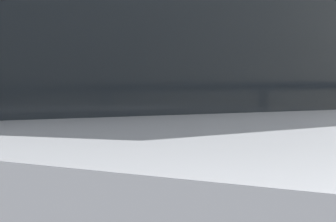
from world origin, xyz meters
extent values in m
cylinder|color=slate|center=(-0.28, 0.51, 0.69)|extent=(0.07, 0.07, 1.13)
cylinder|color=slate|center=(-0.28, 0.51, 1.42)|extent=(0.17, 0.17, 0.33)
sphere|color=silver|center=(-0.28, 0.51, 1.61)|extent=(0.17, 0.17, 0.17)
cube|color=black|center=(-0.28, 0.42, 1.49)|extent=(0.10, 0.01, 0.07)
cube|color=yellow|center=(-0.28, 0.42, 1.36)|extent=(0.10, 0.02, 0.09)
cylinder|color=slate|center=(-1.06, 0.56, 0.55)|extent=(0.15, 0.15, 0.85)
cylinder|color=slate|center=(-0.86, 0.56, 0.55)|extent=(0.15, 0.15, 0.85)
cube|color=beige|center=(-0.96, 0.56, 1.29)|extent=(0.45, 0.23, 0.63)
cylinder|color=beige|center=(-1.22, 0.55, 1.31)|extent=(0.09, 0.09, 0.60)
cylinder|color=beige|center=(-0.69, 0.70, 1.38)|extent=(0.10, 0.38, 0.56)
cylinder|color=black|center=(-2.77, 2.29, 0.69)|extent=(0.06, 0.06, 1.11)
cylinder|color=black|center=(-0.92, 2.29, 0.69)|extent=(0.06, 0.06, 1.11)
camera|label=1|loc=(1.52, -2.40, 1.16)|focal=72.31mm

